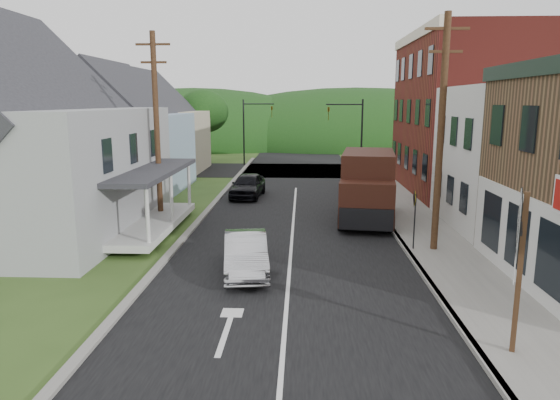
# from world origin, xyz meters

# --- Properties ---
(ground) EXTENTS (120.00, 120.00, 0.00)m
(ground) POSITION_xyz_m (0.00, 0.00, 0.00)
(ground) COLOR #2D4719
(ground) RESTS_ON ground
(road) EXTENTS (9.00, 90.00, 0.02)m
(road) POSITION_xyz_m (0.00, 10.00, 0.00)
(road) COLOR black
(road) RESTS_ON ground
(cross_road) EXTENTS (60.00, 9.00, 0.02)m
(cross_road) POSITION_xyz_m (0.00, 27.00, 0.00)
(cross_road) COLOR black
(cross_road) RESTS_ON ground
(sidewalk_right) EXTENTS (2.80, 55.00, 0.15)m
(sidewalk_right) POSITION_xyz_m (5.90, 8.00, 0.07)
(sidewalk_right) COLOR slate
(sidewalk_right) RESTS_ON ground
(curb_right) EXTENTS (0.20, 55.00, 0.15)m
(curb_right) POSITION_xyz_m (4.55, 8.00, 0.07)
(curb_right) COLOR slate
(curb_right) RESTS_ON ground
(curb_left) EXTENTS (0.30, 55.00, 0.12)m
(curb_left) POSITION_xyz_m (-4.65, 8.00, 0.06)
(curb_left) COLOR slate
(curb_left) RESTS_ON ground
(storefront_white) EXTENTS (8.00, 7.00, 6.50)m
(storefront_white) POSITION_xyz_m (11.30, 7.50, 3.25)
(storefront_white) COLOR silver
(storefront_white) RESTS_ON ground
(storefront_red) EXTENTS (8.00, 12.00, 10.00)m
(storefront_red) POSITION_xyz_m (11.30, 17.00, 5.00)
(storefront_red) COLOR maroon
(storefront_red) RESTS_ON ground
(house_gray) EXTENTS (10.20, 12.24, 8.35)m
(house_gray) POSITION_xyz_m (-12.00, 6.00, 4.23)
(house_gray) COLOR gray
(house_gray) RESTS_ON ground
(house_blue) EXTENTS (7.14, 8.16, 7.28)m
(house_blue) POSITION_xyz_m (-11.00, 17.00, 3.69)
(house_blue) COLOR #87A4B8
(house_blue) RESTS_ON ground
(house_cream) EXTENTS (7.14, 8.16, 7.28)m
(house_cream) POSITION_xyz_m (-11.50, 26.00, 3.69)
(house_cream) COLOR #B4A78C
(house_cream) RESTS_ON ground
(utility_pole_right) EXTENTS (1.60, 0.26, 9.00)m
(utility_pole_right) POSITION_xyz_m (5.60, 3.50, 4.66)
(utility_pole_right) COLOR #472D19
(utility_pole_right) RESTS_ON ground
(utility_pole_left) EXTENTS (1.60, 0.26, 9.00)m
(utility_pole_left) POSITION_xyz_m (-6.50, 8.00, 4.66)
(utility_pole_left) COLOR #472D19
(utility_pole_left) RESTS_ON ground
(traffic_signal_right) EXTENTS (2.87, 0.20, 6.00)m
(traffic_signal_right) POSITION_xyz_m (4.30, 23.50, 3.76)
(traffic_signal_right) COLOR black
(traffic_signal_right) RESTS_ON ground
(traffic_signal_left) EXTENTS (2.87, 0.20, 6.00)m
(traffic_signal_left) POSITION_xyz_m (-4.30, 30.50, 3.76)
(traffic_signal_left) COLOR black
(traffic_signal_left) RESTS_ON ground
(tree_left_c) EXTENTS (5.80, 5.80, 8.41)m
(tree_left_c) POSITION_xyz_m (-19.00, 20.00, 5.94)
(tree_left_c) COLOR #382616
(tree_left_c) RESTS_ON ground
(tree_left_d) EXTENTS (4.80, 4.80, 6.94)m
(tree_left_d) POSITION_xyz_m (-9.00, 32.00, 4.88)
(tree_left_d) COLOR #382616
(tree_left_d) RESTS_ON ground
(forested_ridge) EXTENTS (90.00, 30.00, 16.00)m
(forested_ridge) POSITION_xyz_m (0.00, 55.00, 0.00)
(forested_ridge) COLOR #12330F
(forested_ridge) RESTS_ON ground
(silver_sedan) EXTENTS (1.97, 4.26, 1.35)m
(silver_sedan) POSITION_xyz_m (-1.49, 0.79, 0.68)
(silver_sedan) COLOR #B6B6BB
(silver_sedan) RESTS_ON ground
(dark_sedan) EXTENTS (2.12, 4.46, 1.47)m
(dark_sedan) POSITION_xyz_m (-2.93, 14.60, 0.74)
(dark_sedan) COLOR black
(dark_sedan) RESTS_ON ground
(delivery_van) EXTENTS (3.23, 6.33, 3.39)m
(delivery_van) POSITION_xyz_m (3.62, 8.67, 1.72)
(delivery_van) COLOR black
(delivery_van) RESTS_ON ground
(route_sign_cluster) EXTENTS (0.90, 2.00, 3.74)m
(route_sign_cluster) POSITION_xyz_m (5.26, -4.69, 2.58)
(route_sign_cluster) COLOR #472D19
(route_sign_cluster) RESTS_ON sidewalk_right
(warning_sign) EXTENTS (0.12, 0.64, 2.33)m
(warning_sign) POSITION_xyz_m (4.78, 3.48, 1.64)
(warning_sign) COLOR black
(warning_sign) RESTS_ON sidewalk_right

